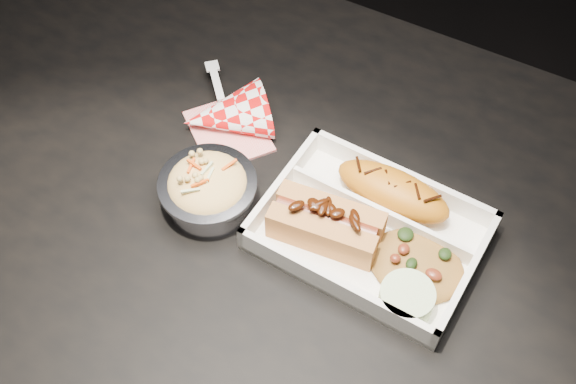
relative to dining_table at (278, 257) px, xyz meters
The scene contains 8 objects.
dining_table is the anchor object (origin of this frame).
food_tray 0.15m from the dining_table, 14.86° to the left, with size 0.26×0.19×0.04m.
fried_pastry 0.18m from the dining_table, 37.09° to the left, with size 0.15×0.06×0.04m, color #C57013.
hotdog 0.14m from the dining_table, ahead, with size 0.13×0.07×0.06m.
fried_rice_mound 0.21m from the dining_table, ahead, with size 0.11×0.09×0.03m, color #9B682D.
cupcake_liner 0.22m from the dining_table, 11.10° to the right, with size 0.06×0.06×0.03m, color beige.
foil_coleslaw_cup 0.15m from the dining_table, 166.98° to the right, with size 0.12×0.12×0.07m.
napkin_fork 0.20m from the dining_table, 143.58° to the left, with size 0.16×0.16×0.10m.
Camera 1 is at (0.24, -0.41, 1.48)m, focal length 45.00 mm.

